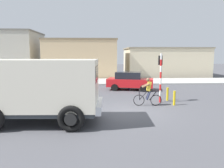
% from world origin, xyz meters
% --- Properties ---
extents(ground_plane, '(120.00, 120.00, 0.00)m').
position_xyz_m(ground_plane, '(0.00, 0.00, 0.00)').
color(ground_plane, '#4C4C51').
extents(sidewalk_far, '(80.00, 5.00, 0.16)m').
position_xyz_m(sidewalk_far, '(0.00, 12.92, 0.08)').
color(sidewalk_far, '#ADADA8').
rests_on(sidewalk_far, ground).
extents(truck_foreground, '(5.51, 3.01, 2.90)m').
position_xyz_m(truck_foreground, '(-4.16, -1.77, 1.67)').
color(truck_foreground, silver).
rests_on(truck_foreground, ground).
extents(cyclist, '(1.73, 0.50, 1.72)m').
position_xyz_m(cyclist, '(1.45, 1.32, 0.86)').
color(cyclist, black).
rests_on(cyclist, ground).
extents(traffic_light_pole, '(0.24, 0.43, 3.20)m').
position_xyz_m(traffic_light_pole, '(2.46, 2.30, 2.07)').
color(traffic_light_pole, red).
rests_on(traffic_light_pole, ground).
extents(car_red_near, '(4.12, 2.11, 1.60)m').
position_xyz_m(car_red_near, '(-4.62, 7.35, 0.82)').
color(car_red_near, white).
rests_on(car_red_near, ground).
extents(car_white_mid, '(4.31, 2.71, 1.60)m').
position_xyz_m(car_white_mid, '(-8.63, 7.45, 0.82)').
color(car_white_mid, '#B7B7BC').
rests_on(car_white_mid, ground).
extents(car_far_side, '(4.29, 2.60, 1.60)m').
position_xyz_m(car_far_side, '(1.14, 7.44, 0.82)').
color(car_far_side, red).
rests_on(car_far_side, ground).
extents(pedestrian_near_kerb, '(0.34, 0.22, 1.62)m').
position_xyz_m(pedestrian_near_kerb, '(1.08, 7.18, 0.85)').
color(pedestrian_near_kerb, '#2D334C').
rests_on(pedestrian_near_kerb, ground).
extents(bollard_near, '(0.14, 0.14, 0.90)m').
position_xyz_m(bollard_near, '(3.12, 1.35, 0.45)').
color(bollard_near, gold).
rests_on(bollard_near, ground).
extents(bollard_far, '(0.14, 0.14, 0.90)m').
position_xyz_m(bollard_far, '(3.12, 2.75, 0.45)').
color(bollard_far, gold).
rests_on(bollard_far, ground).
extents(building_corner_left, '(7.47, 7.99, 6.32)m').
position_xyz_m(building_corner_left, '(-14.04, 20.77, 3.17)').
color(building_corner_left, '#B2AD9E').
rests_on(building_corner_left, ground).
extents(building_mid_block, '(9.58, 5.99, 5.13)m').
position_xyz_m(building_mid_block, '(-4.06, 18.61, 2.57)').
color(building_mid_block, '#D1B284').
rests_on(building_mid_block, ground).
extents(building_corner_right, '(11.41, 7.68, 4.08)m').
position_xyz_m(building_corner_right, '(7.96, 20.45, 2.04)').
color(building_corner_right, beige).
rests_on(building_corner_right, ground).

